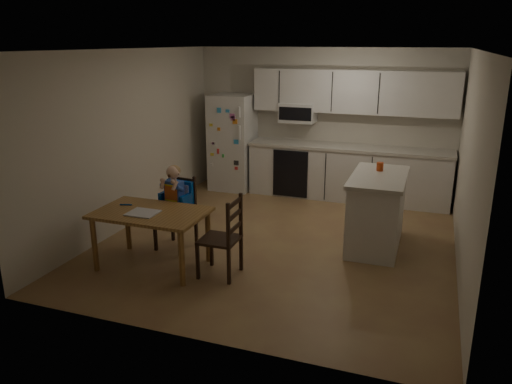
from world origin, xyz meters
The scene contains 10 objects.
room centered at (0.00, 0.48, 1.25)m, with size 4.52×5.01×2.51m.
refrigerator centered at (-1.55, 2.15, 0.85)m, with size 0.72×0.70×1.70m, color silver.
kitchen_run centered at (0.50, 2.24, 0.88)m, with size 3.37×0.62×2.15m.
kitchen_island centered at (1.24, 0.27, 0.48)m, with size 0.68×1.30×0.96m.
red_cup centered at (1.22, 0.51, 1.02)m, with size 0.09×0.09×0.11m, color #C34013.
dining_table centered at (-1.19, -1.26, 0.60)m, with size 1.29×0.83×0.69m.
napkin centered at (-1.24, -1.35, 0.70)m, with size 0.34×0.29×0.01m, color silver.
toddler_spoon centered at (-1.61, -1.17, 0.70)m, with size 0.02×0.02×0.12m, color #0841A9.
chair_booster centered at (-1.19, -0.65, 0.67)m, with size 0.46×0.46×1.11m.
chair_side centered at (-0.25, -1.21, 0.54)m, with size 0.42×0.42×0.95m.
Camera 1 is at (1.83, -6.03, 2.60)m, focal length 35.00 mm.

